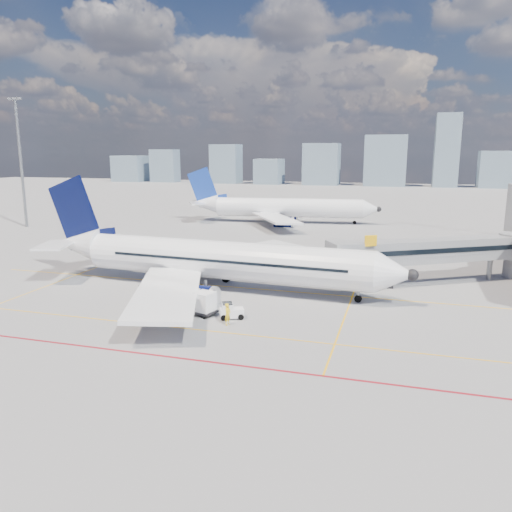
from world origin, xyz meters
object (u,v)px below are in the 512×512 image
Objects in this scene: second_aircraft at (280,208)px; belt_loader at (156,288)px; cargo_dolly at (196,301)px; main_aircraft at (209,260)px; ramp_worker at (228,314)px; baggage_tug at (230,311)px.

second_aircraft reaches higher than belt_loader.
main_aircraft is at bearing 120.51° from cargo_dolly.
main_aircraft is at bearing 57.87° from belt_loader.
belt_loader is at bearing -96.95° from second_aircraft.
cargo_dolly is at bearing 73.76° from ramp_worker.
main_aircraft reaches higher than cargo_dolly.
ramp_worker is at bearing -87.41° from second_aircraft.
ramp_worker is (10.99, -64.88, -2.24)m from second_aircraft.
second_aircraft is 21.21× the size of ramp_worker.
main_aircraft is at bearing 97.01° from baggage_tug.
baggage_tug is (10.65, -63.17, -2.50)m from second_aircraft.
main_aircraft is 9.52m from cargo_dolly.
cargo_dolly is 0.82× the size of belt_loader.
belt_loader reaches higher than ramp_worker.
belt_loader is 2.73× the size of ramp_worker.
baggage_tug is at bearing 9.76° from cargo_dolly.
ramp_worker is (0.35, -1.71, 0.26)m from baggage_tug.
belt_loader is (-4.79, -3.82, -2.65)m from main_aircraft.
baggage_tug is 0.46× the size of belt_loader.
cargo_dolly reaches higher than belt_loader.
second_aircraft is at bearing 22.09° from ramp_worker.
second_aircraft reaches higher than cargo_dolly.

